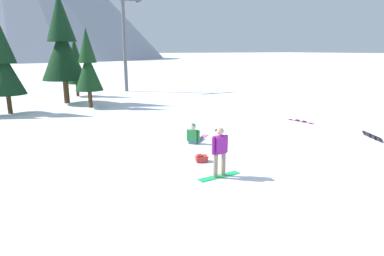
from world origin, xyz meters
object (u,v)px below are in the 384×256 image
object	(u,v)px
snowboarder_foreground	(220,151)
loose_snowboard_near_right	(301,121)
loose_snowboard_far_spare	(372,136)
pine_tree_slender	(88,65)
pine_tree_tall	(76,65)
pine_tree_young	(4,65)
snowboarder_midground	(195,136)
backpack_red	(201,158)
pine_tree_leaning	(62,44)
ski_lift_tower	(124,37)

from	to	relation	value
snowboarder_foreground	loose_snowboard_near_right	size ratio (longest dim) A/B	0.94
loose_snowboard_far_spare	pine_tree_slender	world-z (taller)	pine_tree_slender
pine_tree_tall	loose_snowboard_far_spare	bearing A→B (deg)	-67.06
snowboarder_foreground	pine_tree_young	xyz separation A→B (m)	(-5.92, 16.20, 2.28)
snowboarder_midground	snowboarder_foreground	bearing A→B (deg)	-108.37
snowboarder_foreground	pine_tree_slender	bearing A→B (deg)	92.45
loose_snowboard_near_right	pine_tree_tall	distance (m)	20.42
snowboarder_midground	backpack_red	distance (m)	2.67
pine_tree_leaning	pine_tree_slender	distance (m)	3.60
loose_snowboard_far_spare	ski_lift_tower	xyz separation A→B (m)	(-4.33, 23.82, 5.25)
snowboarder_foreground	loose_snowboard_near_right	bearing A→B (deg)	28.41
loose_snowboard_far_spare	pine_tree_slender	bearing A→B (deg)	122.20
loose_snowboard_near_right	pine_tree_leaning	world-z (taller)	pine_tree_leaning
pine_tree_young	pine_tree_slender	distance (m)	5.24
snowboarder_midground	loose_snowboard_far_spare	bearing A→B (deg)	-24.48
pine_tree_leaning	pine_tree_tall	world-z (taller)	pine_tree_leaning
backpack_red	pine_tree_young	distance (m)	16.14
pine_tree_tall	pine_tree_slender	distance (m)	6.78
pine_tree_young	pine_tree_tall	xyz separation A→B (m)	(5.58, 6.60, -0.31)
pine_tree_tall	pine_tree_slender	world-z (taller)	pine_tree_slender
snowboarder_midground	pine_tree_slender	xyz separation A→B (m)	(-2.02, 12.01, 2.79)
pine_tree_leaning	pine_tree_slender	xyz separation A→B (m)	(1.18, -3.07, -1.46)
snowboarder_foreground	loose_snowboard_far_spare	distance (m)	9.15
loose_snowboard_far_spare	pine_tree_tall	world-z (taller)	pine_tree_tall
snowboarder_foreground	loose_snowboard_far_spare	size ratio (longest dim) A/B	1.08
backpack_red	loose_snowboard_near_right	bearing A→B (deg)	20.53
loose_snowboard_near_right	loose_snowboard_far_spare	size ratio (longest dim) A/B	1.16
pine_tree_leaning	pine_tree_young	size ratio (longest dim) A/B	1.44
loose_snowboard_far_spare	pine_tree_leaning	xyz separation A→B (m)	(-10.96, 18.62, 4.44)
pine_tree_young	snowboarder_midground	bearing A→B (deg)	-59.18
loose_snowboard_near_right	pine_tree_young	bearing A→B (deg)	142.95
snowboarder_foreground	ski_lift_tower	bearing A→B (deg)	78.88
loose_snowboard_far_spare	pine_tree_young	world-z (taller)	pine_tree_young
snowboarder_foreground	pine_tree_tall	size ratio (longest dim) A/B	0.32
loose_snowboard_near_right	pine_tree_slender	world-z (taller)	pine_tree_slender
snowboarder_midground	ski_lift_tower	bearing A→B (deg)	80.38
pine_tree_tall	snowboarder_midground	bearing A→B (deg)	-84.89
backpack_red	ski_lift_tower	world-z (taller)	ski_lift_tower
backpack_red	ski_lift_tower	size ratio (longest dim) A/B	0.06
loose_snowboard_far_spare	pine_tree_slender	size ratio (longest dim) A/B	0.27
snowboarder_foreground	ski_lift_tower	world-z (taller)	ski_lift_tower
backpack_red	pine_tree_tall	distance (m)	21.38
snowboarder_foreground	snowboarder_midground	distance (m)	4.29
snowboarder_midground	ski_lift_tower	world-z (taller)	ski_lift_tower
loose_snowboard_near_right	ski_lift_tower	bearing A→B (deg)	102.41
backpack_red	pine_tree_leaning	world-z (taller)	pine_tree_leaning
snowboarder_foreground	pine_tree_tall	world-z (taller)	pine_tree_tall
pine_tree_young	pine_tree_slender	size ratio (longest dim) A/B	1.02
backpack_red	ski_lift_tower	bearing A→B (deg)	78.74
loose_snowboard_near_right	pine_tree_tall	size ratio (longest dim) A/B	0.34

